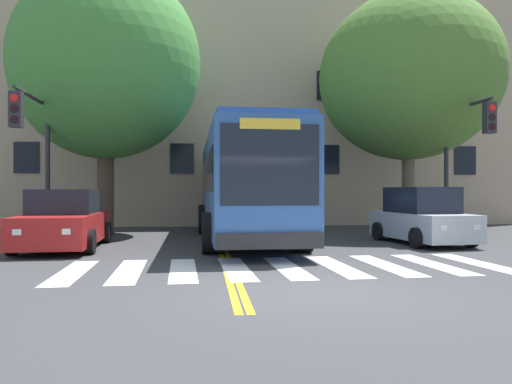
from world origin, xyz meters
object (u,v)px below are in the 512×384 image
at_px(car_silver_far_lane, 421,218).
at_px(street_tree_curbside_small, 105,64).
at_px(city_bus, 243,184).
at_px(car_red_near_lane, 65,221).
at_px(street_tree_curbside_large, 408,77).
at_px(traffic_light_far_corner, 35,138).
at_px(traffic_light_near_corner, 464,142).

bearing_deg(car_silver_far_lane, street_tree_curbside_small, 157.66).
bearing_deg(city_bus, car_silver_far_lane, -18.17).
distance_m(car_red_near_lane, street_tree_curbside_small, 7.21).
xyz_separation_m(city_bus, street_tree_curbside_large, (6.81, 2.42, 4.32)).
height_order(street_tree_curbside_large, street_tree_curbside_small, street_tree_curbside_small).
height_order(traffic_light_far_corner, street_tree_curbside_large, street_tree_curbside_large).
relative_size(car_red_near_lane, traffic_light_near_corner, 0.95).
height_order(city_bus, street_tree_curbside_small, street_tree_curbside_small).
relative_size(city_bus, car_red_near_lane, 2.43).
distance_m(car_red_near_lane, traffic_light_near_corner, 13.31).
height_order(city_bus, traffic_light_near_corner, traffic_light_near_corner).
height_order(traffic_light_near_corner, street_tree_curbside_small, street_tree_curbside_small).
height_order(car_silver_far_lane, traffic_light_far_corner, traffic_light_far_corner).
bearing_deg(traffic_light_near_corner, street_tree_curbside_small, 167.87).
distance_m(traffic_light_near_corner, street_tree_curbside_large, 3.98).
bearing_deg(traffic_light_near_corner, street_tree_curbside_large, 108.31).
bearing_deg(car_silver_far_lane, traffic_light_near_corner, 34.57).
bearing_deg(traffic_light_far_corner, car_red_near_lane, -47.96).
xyz_separation_m(street_tree_curbside_large, street_tree_curbside_small, (-11.78, 0.07, 0.22)).
xyz_separation_m(traffic_light_far_corner, street_tree_curbside_large, (13.35, 2.99, 2.90)).
distance_m(city_bus, street_tree_curbside_small, 7.18).
relative_size(traffic_light_far_corner, street_tree_curbside_small, 0.49).
bearing_deg(city_bus, street_tree_curbside_large, 19.58).
bearing_deg(car_red_near_lane, street_tree_curbside_large, 20.12).
bearing_deg(car_silver_far_lane, city_bus, 161.83).
bearing_deg(street_tree_curbside_small, car_silver_far_lane, -22.34).
height_order(city_bus, car_red_near_lane, city_bus).
bearing_deg(street_tree_curbside_small, car_red_near_lane, -93.54).
bearing_deg(street_tree_curbside_large, city_bus, -160.42).
height_order(traffic_light_near_corner, street_tree_curbside_large, street_tree_curbside_large).
relative_size(car_silver_far_lane, traffic_light_far_corner, 0.86).
relative_size(traffic_light_near_corner, street_tree_curbside_small, 0.51).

